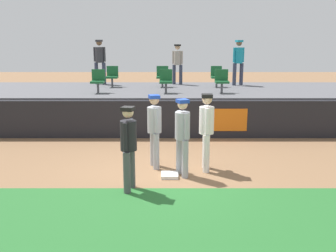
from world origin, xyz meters
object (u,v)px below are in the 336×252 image
Objects in this scene: seat_front_center at (164,80)px; spectator_casual at (98,59)px; seat_front_right at (220,80)px; seat_back_right at (215,75)px; player_coach_visitor at (181,132)px; spectator_hooded at (237,59)px; seat_back_left at (111,75)px; player_fielder_home at (205,127)px; seat_back_center at (161,75)px; seat_front_left at (96,80)px; player_umpire at (127,143)px; player_runner_visitor at (153,126)px; first_base at (168,175)px; spectator_capped at (176,61)px.

seat_front_center is 4.05m from spectator_casual.
seat_front_right is 1.00× the size of seat_back_right.
spectator_hooded is (2.61, 7.46, 1.31)m from player_coach_visitor.
seat_back_left is 1.36m from spectator_casual.
player_fielder_home is 2.25× the size of seat_back_left.
seat_back_left and seat_back_right have the same top height.
spectator_hooded is at bearing 11.08° from seat_back_center.
spectator_hooded is (5.21, 0.62, 0.61)m from seat_back_left.
seat_front_left is at bearing -141.78° from seat_back_center.
seat_front_right is at bearing 167.68° from player_umpire.
spectator_casual is at bearing 135.41° from seat_front_center.
spectator_hooded is at bearing 138.06° from player_coach_visitor.
player_runner_visitor is at bearing 43.55° from spectator_hooded.
first_base is 8.43m from spectator_hooded.
player_runner_visitor is 2.19× the size of seat_back_center.
spectator_casual is at bearing 98.39° from seat_front_left.
spectator_capped reaches higher than seat_back_center.
seat_front_left is 0.50× the size of spectator_capped.
seat_back_center is 0.50× the size of spectator_capped.
seat_front_right is 0.50× the size of spectator_capped.
player_coach_visitor is at bearing -54.07° from player_fielder_home.
player_coach_visitor is 7.06m from seat_back_right.
player_fielder_home is 1.01× the size of spectator_hooded.
spectator_hooded is 2.56m from spectator_capped.
player_umpire is at bearing -114.88° from seat_front_right.
player_umpire is at bearing 110.92° from spectator_casual.
spectator_capped reaches higher than player_umpire.
spectator_hooded is (3.28, 6.86, 1.30)m from player_runner_visitor.
player_runner_visitor is (-1.27, 0.20, -0.03)m from player_fielder_home.
player_coach_visitor is at bearing 49.82° from spectator_hooded.
seat_back_right is at bearing 172.71° from player_umpire.
player_runner_visitor is 7.80m from spectator_casual.
player_umpire is (-1.16, -0.90, -0.01)m from player_coach_visitor.
player_fielder_home is 2.25× the size of seat_front_center.
seat_front_left is (-3.45, 4.63, 0.66)m from player_fielder_home.
seat_front_center is 0.50× the size of spectator_capped.
seat_back_right is at bearing 41.36° from seat_front_center.
seat_back_right and seat_back_center have the same top height.
seat_front_right is at bearing 139.80° from player_coach_visitor.
spectator_hooded reaches higher than spectator_capped.
seat_back_right is at bearing 88.73° from seat_front_right.
spectator_capped is (0.63, 0.94, 0.51)m from seat_back_center.
player_fielder_home is 1.03× the size of player_coach_visitor.
seat_back_left is at bearing 140.57° from seat_front_center.
spectator_casual is at bearing -175.91° from player_runner_visitor.
player_umpire is 7.79m from seat_back_center.
seat_back_center is (-2.16, 1.80, 0.00)m from seat_front_right.
player_coach_visitor is at bearing 32.36° from player_runner_visitor.
seat_front_right is 1.00× the size of seat_back_left.
player_umpire is 9.26m from spectator_hooded.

